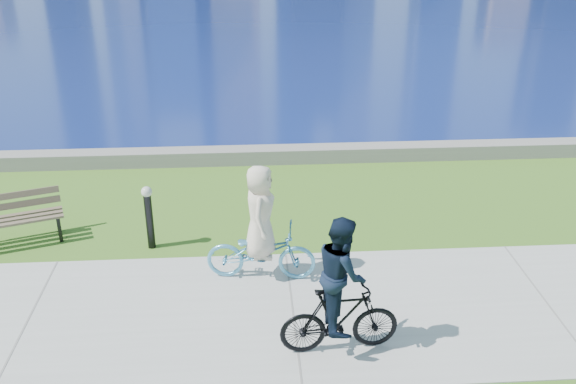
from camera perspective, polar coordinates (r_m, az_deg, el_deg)
name	(u,v)px	position (r m, az deg, el deg)	size (l,w,h in m)	color
ground	(293,313)	(10.03, 0.43, -10.68)	(320.00, 320.00, 0.00)	#376119
concrete_path	(293,312)	(10.02, 0.43, -10.63)	(80.00, 3.50, 0.02)	#A4A49E
seawall	(274,155)	(15.42, -1.25, 3.34)	(90.00, 0.50, 0.35)	slate
park_bench	(12,215)	(12.69, -23.35, -1.90)	(1.85, 1.13, 0.91)	black
bollard_lamp	(149,213)	(11.68, -12.28, -1.85)	(0.19, 0.19, 1.21)	black
cyclist_woman	(261,238)	(10.47, -2.45, -4.09)	(0.85, 1.87, 2.01)	#52A0C8
cyclist_man	(341,297)	(8.81, 4.69, -9.28)	(0.66, 1.69, 2.07)	black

